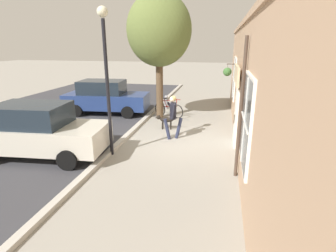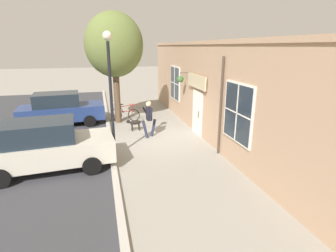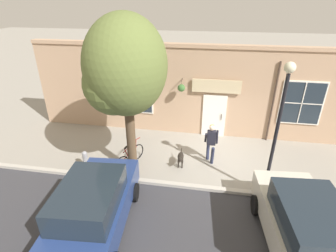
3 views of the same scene
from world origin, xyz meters
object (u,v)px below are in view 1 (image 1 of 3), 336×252
dog_on_leash (165,120)px  parked_car_nearest_curb (106,97)px  pedestrian_walking (173,113)px  parked_car_mid_block (38,130)px  street_lamp (106,62)px  fire_hydrant (166,102)px  leaning_bicycle (169,109)px  street_tree_by_curb (158,34)px

dog_on_leash → parked_car_nearest_curb: 4.21m
parked_car_nearest_curb → pedestrian_walking: bearing=143.0°
parked_car_mid_block → street_lamp: street_lamp is taller
street_lamp → fire_hydrant: (-0.42, -6.79, -2.64)m
parked_car_nearest_curb → parked_car_mid_block: 5.67m
leaning_bicycle → fire_hydrant: 1.75m
leaning_bicycle → parked_car_nearest_curb: parked_car_nearest_curb is taller
leaning_bicycle → parked_car_mid_block: parked_car_mid_block is taller
pedestrian_walking → street_tree_by_curb: 4.44m
dog_on_leash → street_lamp: size_ratio=0.22×
leaning_bicycle → parked_car_nearest_curb: size_ratio=0.36×
street_lamp → leaning_bicycle: bearing=-100.0°
street_tree_by_curb → fire_hydrant: bearing=-89.7°
dog_on_leash → fire_hydrant: bearing=-78.5°
street_tree_by_curb → parked_car_mid_block: street_tree_by_curb is taller
pedestrian_walking → parked_car_mid_block: bearing=32.0°
leaning_bicycle → street_lamp: size_ratio=0.35×
street_tree_by_curb → parked_car_nearest_curb: 4.29m
leaning_bicycle → parked_car_nearest_curb: bearing=0.3°
parked_car_nearest_curb → parked_car_mid_block: same height
dog_on_leash → fire_hydrant: (0.75, -3.71, -0.02)m
street_tree_by_curb → parked_car_mid_block: bearing=63.9°
parked_car_nearest_curb → street_lamp: 6.07m
dog_on_leash → pedestrian_walking: bearing=115.6°
leaning_bicycle → parked_car_mid_block: size_ratio=0.36×
street_lamp → fire_hydrant: street_lamp is taller
pedestrian_walking → parked_car_nearest_curb: size_ratio=0.39×
street_tree_by_curb → parked_car_nearest_curb: size_ratio=1.32×
pedestrian_walking → dog_on_leash: (0.55, -1.15, -0.61)m
pedestrian_walking → street_tree_by_curb: (1.30, -3.02, 2.99)m
parked_car_nearest_curb → fire_hydrant: parked_car_nearest_curb is taller
dog_on_leash → parked_car_mid_block: (3.45, 3.65, 0.46)m
parked_car_nearest_curb → fire_hydrant: 3.40m
pedestrian_walking → street_lamp: size_ratio=0.37×
street_tree_by_curb → fire_hydrant: street_tree_by_curb is taller
street_tree_by_curb → parked_car_mid_block: size_ratio=1.32×
pedestrian_walking → fire_hydrant: size_ratio=2.22×
dog_on_leash → street_lamp: bearing=69.2°
leaning_bicycle → street_lamp: 5.83m
street_tree_by_curb → leaning_bicycle: bearing=-160.2°
leaning_bicycle → dog_on_leash: bearing=97.5°
leaning_bicycle → fire_hydrant: leaning_bicycle is taller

